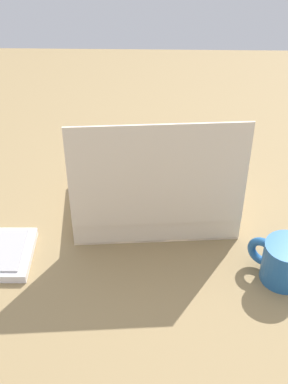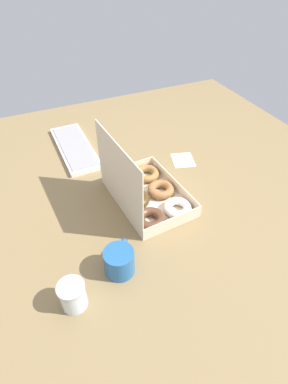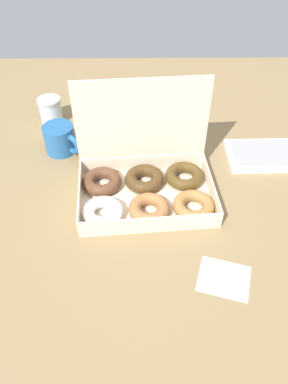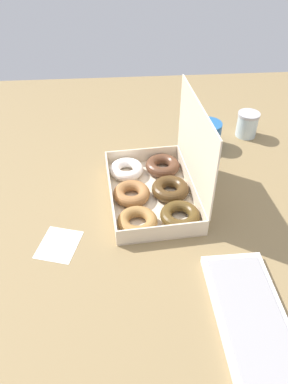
{
  "view_description": "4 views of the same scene",
  "coord_description": "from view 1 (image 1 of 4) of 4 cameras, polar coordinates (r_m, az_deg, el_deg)",
  "views": [
    {
      "loc": [
        -3.79,
        99.65,
        78.55
      ],
      "look_at": [
        -1.78,
        4.73,
        5.79
      ],
      "focal_mm": 50.0,
      "sensor_mm": 36.0,
      "label": 1
    },
    {
      "loc": [
        -81.78,
        39.8,
        79.7
      ],
      "look_at": [
        -2.58,
        4.27,
        2.84
      ],
      "focal_mm": 28.0,
      "sensor_mm": 36.0,
      "label": 2
    },
    {
      "loc": [
        -5.15,
        -68.46,
        71.84
      ],
      "look_at": [
        -4.43,
        2.72,
        2.78
      ],
      "focal_mm": 35.0,
      "sensor_mm": 36.0,
      "label": 3
    },
    {
      "loc": [
        78.94,
        -5.5,
        72.25
      ],
      "look_at": [
        -0.87,
        0.63,
        4.37
      ],
      "focal_mm": 35.0,
      "sensor_mm": 36.0,
      "label": 4
    }
  ],
  "objects": [
    {
      "name": "donut_box",
      "position": [
        1.21,
        1.02,
        -0.76
      ],
      "size": [
        37.32,
        28.31,
        29.14
      ],
      "color": "beige",
      "rests_on": "ground_plane"
    },
    {
      "name": "paper_napkin",
      "position": [
        1.46,
        -5.66,
        4.76
      ],
      "size": [
        13.43,
        12.3,
        0.15
      ],
      "primitive_type": "cube",
      "rotation": [
        0.0,
        0.0,
        -0.29
      ],
      "color": "white",
      "rests_on": "ground_plane"
    },
    {
      "name": "ground_plane",
      "position": [
        1.28,
        -0.76,
        -1.12
      ],
      "size": [
        180.0,
        180.0,
        2.0
      ],
      "primitive_type": "cube",
      "color": "olive"
    },
    {
      "name": "coffee_mug",
      "position": [
        1.09,
        14.71,
        -7.1
      ],
      "size": [
        11.9,
        10.05,
        8.64
      ],
      "color": "#245C98",
      "rests_on": "ground_plane"
    }
  ]
}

